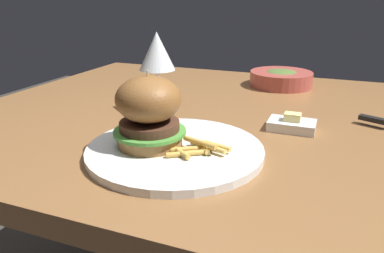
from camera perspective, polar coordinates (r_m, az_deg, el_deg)
name	(u,v)px	position (r m, az deg, el deg)	size (l,w,h in m)	color
dining_table	(224,147)	(0.91, 4.95, -3.15)	(1.22, 0.98, 0.74)	brown
main_plate	(175,150)	(0.66, -2.58, -3.63)	(0.31, 0.31, 0.01)	white
burger_sandwich	(149,111)	(0.65, -6.57, 2.29)	(0.13, 0.13, 0.13)	#9E6B38
fries_pile	(198,148)	(0.63, 0.95, -3.27)	(0.10, 0.08, 0.02)	gold
wine_glass	(157,53)	(0.88, -5.35, 11.11)	(0.08, 0.08, 0.19)	silver
butter_dish	(292,124)	(0.80, 14.97, 0.30)	(0.09, 0.06, 0.04)	white
soup_bowl	(281,78)	(1.17, 13.41, 7.18)	(0.19, 0.19, 0.05)	#B24C42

